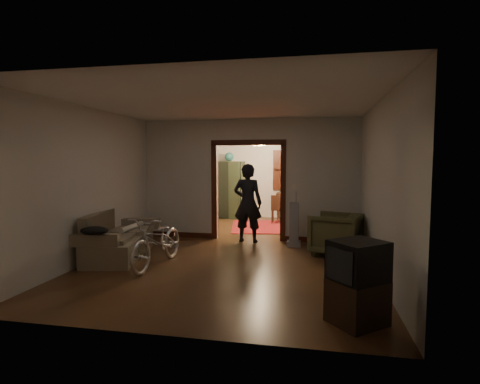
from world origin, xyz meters
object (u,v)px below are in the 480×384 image
(sofa, at_px, (120,234))
(person, at_px, (248,203))
(armchair, at_px, (336,234))
(locker, at_px, (229,190))
(desk, at_px, (295,207))
(bicycle, at_px, (158,241))

(sofa, xyz_separation_m, person, (2.18, 1.79, 0.45))
(armchair, relative_size, locker, 0.49)
(sofa, bearing_deg, armchair, 1.54)
(sofa, xyz_separation_m, armchair, (4.07, 0.95, -0.03))
(sofa, xyz_separation_m, locker, (0.99, 5.21, 0.48))
(sofa, bearing_deg, desk, 47.75)
(bicycle, height_order, person, person)
(bicycle, bearing_deg, person, 66.00)
(armchair, xyz_separation_m, person, (-1.89, 0.84, 0.48))
(person, bearing_deg, desk, -100.27)
(sofa, relative_size, person, 1.07)
(armchair, xyz_separation_m, locker, (-3.08, 4.25, 0.50))
(armchair, relative_size, person, 0.51)
(bicycle, bearing_deg, armchair, 28.66)
(sofa, relative_size, desk, 1.71)
(bicycle, height_order, locker, locker)
(armchair, bearing_deg, desk, -148.59)
(bicycle, distance_m, desk, 6.03)
(bicycle, xyz_separation_m, desk, (2.10, 5.65, -0.03))
(locker, bearing_deg, bicycle, -77.02)
(desk, bearing_deg, locker, -163.36)
(bicycle, distance_m, locker, 5.67)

